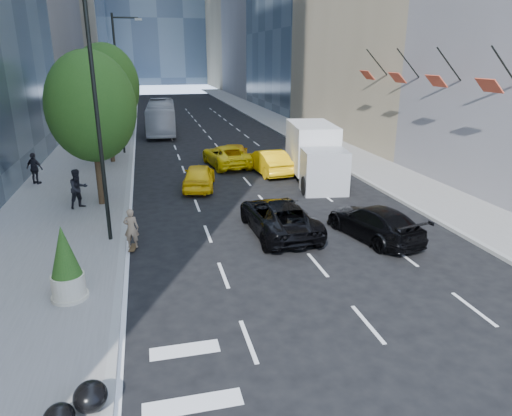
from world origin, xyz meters
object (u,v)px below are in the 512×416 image
object	(u,v)px
city_bus	(161,117)
planter_shrub	(66,265)
skateboarder	(131,231)
black_sedan_lincoln	(279,216)
box_truck	(315,153)
black_sedan_mercedes	(374,222)

from	to	relation	value
city_bus	planter_shrub	world-z (taller)	city_bus
skateboarder	black_sedan_lincoln	distance (m)	6.12
box_truck	planter_shrub	world-z (taller)	box_truck
black_sedan_lincoln	city_bus	size ratio (longest dim) A/B	0.48
black_sedan_mercedes	city_bus	xyz separation A→B (m)	(-7.40, 30.24, 0.85)
black_sedan_lincoln	planter_shrub	size ratio (longest dim) A/B	2.24
black_sedan_mercedes	box_truck	bearing A→B (deg)	-107.85
city_bus	planter_shrub	xyz separation A→B (m)	(-4.22, -32.88, -0.26)
black_sedan_mercedes	planter_shrub	size ratio (longest dim) A/B	2.01
skateboarder	black_sedan_mercedes	size ratio (longest dim) A/B	0.33
box_truck	black_sedan_lincoln	bearing A→B (deg)	-111.59
skateboarder	black_sedan_mercedes	distance (m)	9.86
city_bus	box_truck	distance (m)	22.43
black_sedan_mercedes	city_bus	distance (m)	31.14
black_sedan_mercedes	box_truck	world-z (taller)	box_truck
skateboarder	city_bus	xyz separation A→B (m)	(2.40, 29.17, 0.75)
skateboarder	box_truck	distance (m)	13.54
box_truck	skateboarder	bearing A→B (deg)	-133.65
black_sedan_lincoln	planter_shrub	bearing A→B (deg)	25.89
skateboarder	black_sedan_mercedes	bearing A→B (deg)	-176.58
city_bus	black_sedan_lincoln	bearing A→B (deg)	-79.64
skateboarder	box_truck	size ratio (longest dim) A/B	0.22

